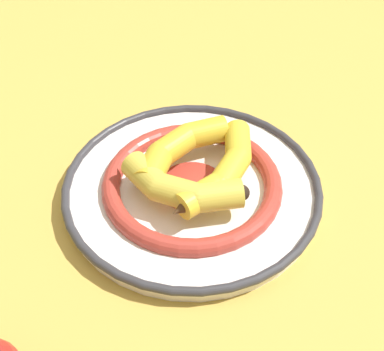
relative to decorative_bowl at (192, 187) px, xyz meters
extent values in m
plane|color=gold|center=(0.02, -0.03, -0.02)|extent=(2.80, 2.80, 0.00)
cylinder|color=white|center=(0.00, 0.00, -0.01)|extent=(0.33, 0.33, 0.02)
torus|color=#AD382D|center=(0.00, 0.00, 0.01)|extent=(0.24, 0.24, 0.02)
cylinder|color=#AD382D|center=(0.00, 0.00, 0.00)|extent=(0.09, 0.09, 0.00)
torus|color=#333338|center=(0.00, 0.00, 0.00)|extent=(0.35, 0.35, 0.01)
cylinder|color=yellow|center=(-0.04, -0.04, 0.04)|extent=(0.07, 0.05, 0.03)
cylinder|color=yellow|center=(0.02, -0.04, 0.04)|extent=(0.06, 0.04, 0.03)
cylinder|color=yellow|center=(0.07, -0.03, 0.04)|extent=(0.07, 0.06, 0.03)
sphere|color=yellow|center=(-0.01, -0.05, 0.04)|extent=(0.03, 0.03, 0.03)
sphere|color=yellow|center=(0.05, -0.04, 0.04)|extent=(0.03, 0.03, 0.03)
cone|color=#472D19|center=(-0.07, -0.03, 0.04)|extent=(0.04, 0.04, 0.03)
sphere|color=black|center=(0.10, -0.02, 0.04)|extent=(0.02, 0.02, 0.02)
cylinder|color=gold|center=(0.07, 0.02, 0.04)|extent=(0.06, 0.06, 0.04)
cylinder|color=gold|center=(0.02, 0.04, 0.04)|extent=(0.06, 0.05, 0.04)
cylinder|color=gold|center=(-0.03, 0.04, 0.04)|extent=(0.06, 0.05, 0.04)
sphere|color=gold|center=(0.05, 0.04, 0.04)|extent=(0.04, 0.04, 0.04)
sphere|color=gold|center=(0.00, 0.05, 0.04)|extent=(0.04, 0.04, 0.04)
cone|color=#472D19|center=(0.09, 0.00, 0.04)|extent=(0.04, 0.04, 0.03)
sphere|color=black|center=(-0.05, 0.04, 0.04)|extent=(0.02, 0.02, 0.02)
cylinder|color=gold|center=(-0.04, 0.04, 0.04)|extent=(0.05, 0.06, 0.04)
cylinder|color=gold|center=(-0.05, -0.01, 0.04)|extent=(0.05, 0.06, 0.04)
cylinder|color=gold|center=(-0.03, -0.05, 0.04)|extent=(0.06, 0.07, 0.04)
sphere|color=gold|center=(-0.05, 0.02, 0.04)|extent=(0.04, 0.04, 0.04)
sphere|color=gold|center=(-0.04, -0.03, 0.04)|extent=(0.04, 0.04, 0.04)
cone|color=#472D19|center=(-0.03, 0.07, 0.04)|extent=(0.04, 0.04, 0.03)
sphere|color=black|center=(-0.01, -0.08, 0.04)|extent=(0.02, 0.02, 0.02)
camera|label=1|loc=(-0.43, -0.25, 0.51)|focal=50.00mm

